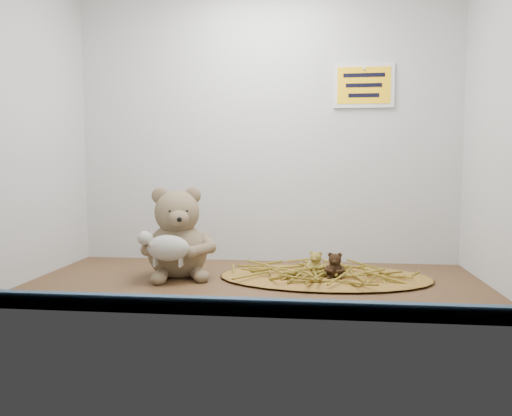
# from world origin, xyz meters

# --- Properties ---
(alcove_shell) EXTENTS (1.20, 0.60, 0.90)m
(alcove_shell) POSITION_xyz_m (0.00, 0.09, 0.45)
(alcove_shell) COLOR #412816
(alcove_shell) RESTS_ON ground
(front_rail) EXTENTS (1.19, 0.02, 0.04)m
(front_rail) POSITION_xyz_m (0.00, -0.29, 0.02)
(front_rail) COLOR #3A5A6F
(front_rail) RESTS_ON shelf_floor
(straw_bed) EXTENTS (0.58, 0.33, 0.01)m
(straw_bed) POSITION_xyz_m (0.18, 0.06, 0.01)
(straw_bed) COLOR brown
(straw_bed) RESTS_ON shelf_floor
(main_teddy) EXTENTS (0.26, 0.27, 0.25)m
(main_teddy) POSITION_xyz_m (-0.22, 0.05, 0.12)
(main_teddy) COLOR olive
(main_teddy) RESTS_ON shelf_floor
(toy_lamb) EXTENTS (0.15, 0.09, 0.09)m
(toy_lamb) POSITION_xyz_m (-0.22, -0.04, 0.09)
(toy_lamb) COLOR #B8B4A5
(toy_lamb) RESTS_ON main_teddy
(mini_teddy_tan) EXTENTS (0.06, 0.06, 0.06)m
(mini_teddy_tan) POSITION_xyz_m (0.16, 0.08, 0.04)
(mini_teddy_tan) COLOR olive
(mini_teddy_tan) RESTS_ON straw_bed
(mini_teddy_brown) EXTENTS (0.06, 0.06, 0.07)m
(mini_teddy_brown) POSITION_xyz_m (0.21, 0.04, 0.05)
(mini_teddy_brown) COLOR black
(mini_teddy_brown) RESTS_ON straw_bed
(wall_sign) EXTENTS (0.16, 0.01, 0.11)m
(wall_sign) POSITION_xyz_m (0.30, 0.29, 0.55)
(wall_sign) COLOR #FFB80D
(wall_sign) RESTS_ON back_wall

